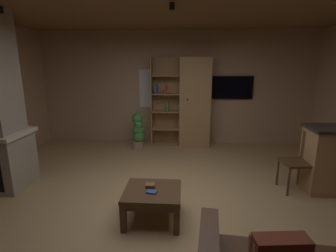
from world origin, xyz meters
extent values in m
cube|color=tan|center=(0.00, 0.00, -0.01)|extent=(6.59, 6.04, 0.02)
cube|color=tan|center=(0.00, 3.05, 1.36)|extent=(6.71, 0.06, 2.71)
cube|color=white|center=(-0.56, 3.02, 1.36)|extent=(0.65, 0.01, 0.91)
cube|color=#A87F51|center=(0.48, 2.77, 1.05)|extent=(0.72, 0.38, 2.09)
cube|color=#A87F51|center=(-0.22, 2.95, 1.05)|extent=(0.67, 0.02, 2.09)
cube|color=#A87F51|center=(-0.54, 2.77, 1.05)|extent=(0.02, 0.38, 2.09)
sphere|color=black|center=(0.30, 2.57, 1.15)|extent=(0.04, 0.04, 0.04)
cube|color=#A87F51|center=(-0.22, 2.77, 0.01)|extent=(0.67, 0.38, 0.02)
cube|color=#A87F51|center=(-0.22, 2.77, 0.42)|extent=(0.67, 0.38, 0.02)
cube|color=#A87F51|center=(-0.22, 2.77, 0.84)|extent=(0.67, 0.38, 0.02)
cube|color=#A87F51|center=(-0.22, 2.77, 1.26)|extent=(0.67, 0.38, 0.02)
cube|color=#A87F51|center=(-0.22, 2.77, 1.68)|extent=(0.67, 0.38, 0.02)
cube|color=#387247|center=(-0.16, 2.72, 0.96)|extent=(0.04, 0.23, 0.22)
cube|color=#B22D2D|center=(-0.21, 2.72, 1.36)|extent=(0.05, 0.23, 0.19)
cube|color=#2D4C8C|center=(-0.43, 2.72, 1.37)|extent=(0.05, 0.23, 0.20)
sphere|color=beige|center=(-0.21, 2.77, 1.31)|extent=(0.10, 0.10, 0.10)
cube|color=#4C331E|center=(-0.14, -0.34, 0.38)|extent=(0.70, 0.63, 0.05)
cube|color=#4C331E|center=(-0.14, -0.34, 0.32)|extent=(0.63, 0.57, 0.08)
cube|color=#4C331E|center=(-0.46, -0.62, 0.18)|extent=(0.07, 0.07, 0.36)
cube|color=#4C331E|center=(0.17, -0.62, 0.18)|extent=(0.07, 0.07, 0.36)
cube|color=#4C331E|center=(-0.46, -0.07, 0.18)|extent=(0.07, 0.07, 0.36)
cube|color=#4C331E|center=(0.17, -0.07, 0.18)|extent=(0.07, 0.07, 0.36)
cube|color=#2D4C8C|center=(-0.14, -0.41, 0.42)|extent=(0.14, 0.12, 0.02)
cube|color=brown|center=(-0.18, -0.27, 0.44)|extent=(0.12, 0.11, 0.02)
cube|color=#4C331E|center=(1.97, 0.58, 0.46)|extent=(0.46, 0.46, 0.04)
cube|color=#4C331E|center=(2.16, 0.60, 0.70)|extent=(0.08, 0.40, 0.44)
cylinder|color=#4C331E|center=(1.77, 0.74, 0.23)|extent=(0.04, 0.04, 0.46)
cylinder|color=#4C331E|center=(1.81, 0.38, 0.23)|extent=(0.04, 0.04, 0.46)
cylinder|color=#4C331E|center=(2.13, 0.78, 0.23)|extent=(0.04, 0.04, 0.46)
cylinder|color=#4C331E|center=(2.16, 0.42, 0.23)|extent=(0.04, 0.04, 0.46)
cylinder|color=#9E896B|center=(-0.86, 2.43, 0.09)|extent=(0.27, 0.27, 0.18)
sphere|color=#3D7F3D|center=(-0.82, 2.42, 0.29)|extent=(0.27, 0.27, 0.27)
sphere|color=#3D7F3D|center=(-0.83, 2.46, 0.45)|extent=(0.29, 0.29, 0.29)
sphere|color=#3D7F3D|center=(-0.82, 2.43, 0.58)|extent=(0.23, 0.23, 0.23)
sphere|color=#3D7F3D|center=(-0.85, 2.46, 0.72)|extent=(0.25, 0.25, 0.25)
cube|color=black|center=(1.36, 2.99, 1.39)|extent=(0.98, 0.05, 0.55)
cube|color=black|center=(1.36, 2.97, 1.39)|extent=(0.94, 0.01, 0.51)
cylinder|color=black|center=(-2.25, 0.32, 2.64)|extent=(0.07, 0.07, 0.09)
cylinder|color=black|center=(0.06, 0.26, 2.64)|extent=(0.07, 0.07, 0.09)
camera|label=1|loc=(0.24, -3.21, 1.93)|focal=27.16mm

